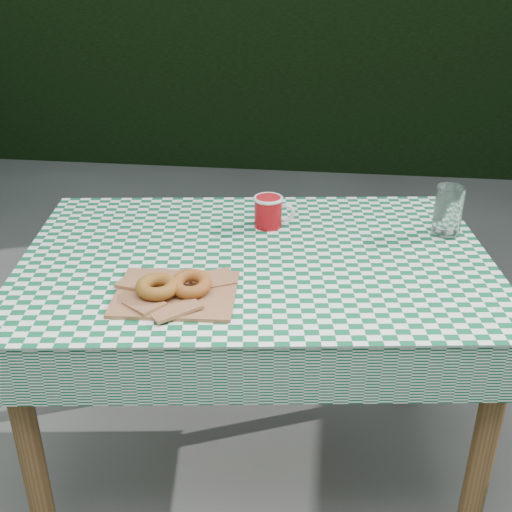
{
  "coord_description": "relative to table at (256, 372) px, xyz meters",
  "views": [
    {
      "loc": [
        0.37,
        -1.47,
        1.53
      ],
      "look_at": [
        0.19,
        -0.02,
        0.79
      ],
      "focal_mm": 45.3,
      "sensor_mm": 36.0,
      "label": 1
    }
  ],
  "objects": [
    {
      "name": "hedge_north",
      "position": [
        -0.19,
        3.16,
        0.53
      ],
      "size": [
        7.0,
        0.7,
        1.8
      ],
      "primitive_type": "cube",
      "color": "black",
      "rests_on": "ground"
    },
    {
      "name": "tablecloth",
      "position": [
        0.0,
        0.0,
        0.38
      ],
      "size": [
        1.33,
        0.99,
        0.01
      ],
      "primitive_type": "cube",
      "rotation": [
        0.0,
        0.0,
        0.13
      ],
      "color": "#0D5832",
      "rests_on": "table"
    },
    {
      "name": "coffee_mug",
      "position": [
        0.01,
        0.19,
        0.43
      ],
      "size": [
        0.16,
        0.16,
        0.09
      ],
      "primitive_type": null,
      "rotation": [
        0.0,
        0.0,
        -0.01
      ],
      "color": "#A40A10",
      "rests_on": "tablecloth"
    },
    {
      "name": "drinking_glass",
      "position": [
        0.51,
        0.2,
        0.45
      ],
      "size": [
        0.09,
        0.09,
        0.14
      ],
      "primitive_type": "cylinder",
      "rotation": [
        0.0,
        0.0,
        0.21
      ],
      "color": "white",
      "rests_on": "tablecloth"
    },
    {
      "name": "paper_bag",
      "position": [
        -0.16,
        -0.23,
        0.39
      ],
      "size": [
        0.29,
        0.24,
        0.02
      ],
      "primitive_type": "cube",
      "rotation": [
        0.0,
        0.0,
        0.06
      ],
      "color": "#9D6344",
      "rests_on": "tablecloth"
    },
    {
      "name": "table",
      "position": [
        0.0,
        0.0,
        0.0
      ],
      "size": [
        1.31,
        0.96,
        0.75
      ],
      "primitive_type": "cube",
      "rotation": [
        0.0,
        0.0,
        0.13
      ],
      "color": "brown",
      "rests_on": "ground"
    },
    {
      "name": "ground",
      "position": [
        -0.19,
        -0.04,
        -0.38
      ],
      "size": [
        60.0,
        60.0,
        0.0
      ],
      "primitive_type": "plane",
      "color": "#4A4A46",
      "rests_on": "ground"
    },
    {
      "name": "bagel_front",
      "position": [
        -0.2,
        -0.24,
        0.41
      ],
      "size": [
        0.13,
        0.13,
        0.03
      ],
      "primitive_type": "torus",
      "rotation": [
        0.0,
        0.0,
        0.36
      ],
      "color": "brown",
      "rests_on": "paper_bag"
    },
    {
      "name": "bagel_back",
      "position": [
        -0.13,
        -0.22,
        0.41
      ],
      "size": [
        0.1,
        0.1,
        0.03
      ],
      "primitive_type": "torus",
      "rotation": [
        0.0,
        0.0,
        0.04
      ],
      "color": "brown",
      "rests_on": "paper_bag"
    }
  ]
}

